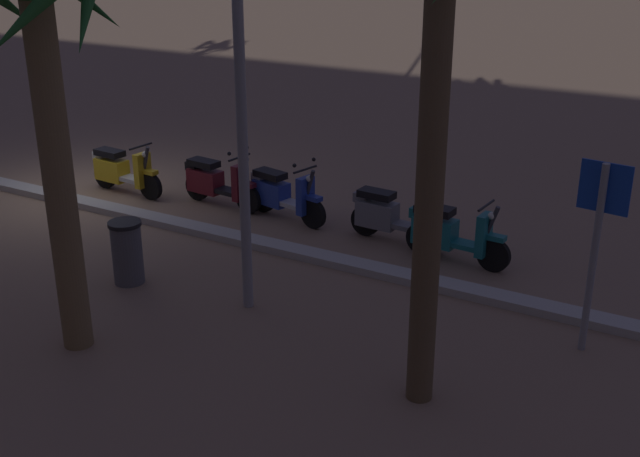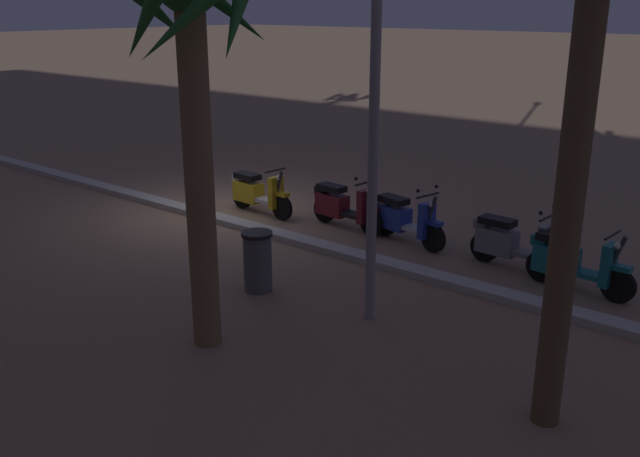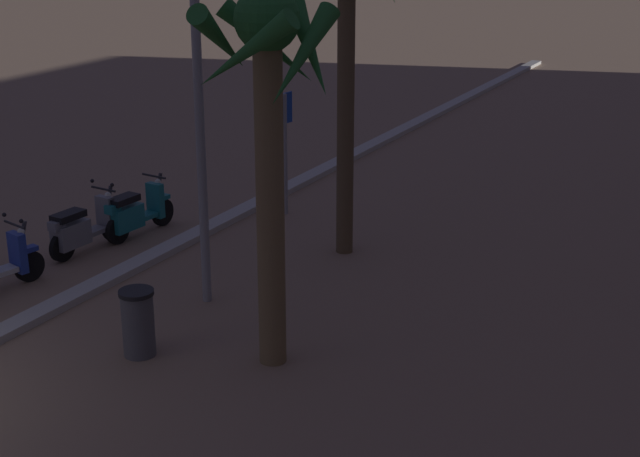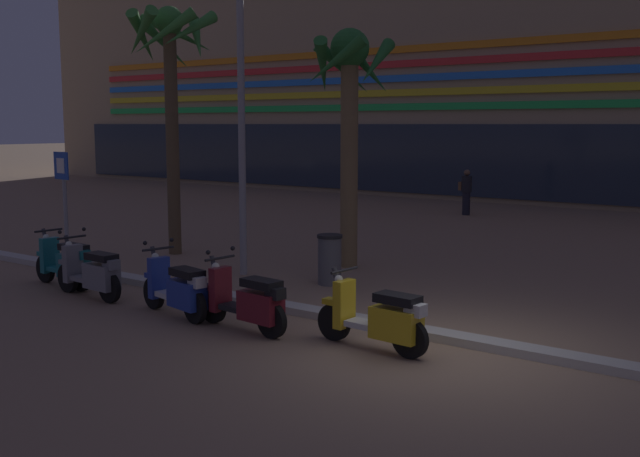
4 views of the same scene
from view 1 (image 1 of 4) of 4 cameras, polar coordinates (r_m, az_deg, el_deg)
name	(u,v)px [view 1 (image 1 of 4)]	position (r m, az deg, el deg)	size (l,w,h in m)	color
ground_plane	(77,194)	(16.14, -17.06, 2.39)	(200.00, 200.00, 0.00)	#93755B
curb_strip	(60,197)	(15.85, -18.20, 2.14)	(60.00, 0.36, 0.12)	#BCB7AD
scooter_teal_last_in_row	(450,233)	(12.42, 9.30, -0.34)	(1.73, 0.56, 1.04)	black
scooter_grey_mid_front	(391,216)	(13.05, 5.16, 0.93)	(1.78, 0.56, 1.17)	black
scooter_blue_lead_nearest	(282,194)	(14.05, -2.76, 2.48)	(1.74, 0.68, 1.17)	black
scooter_maroon_mid_centre	(216,182)	(14.82, -7.47, 3.34)	(1.79, 0.56, 1.17)	black
scooter_yellow_tail_end	(121,170)	(15.87, -14.08, 4.07)	(1.79, 0.56, 1.04)	black
crossing_sign	(597,236)	(9.88, 19.29, -0.53)	(0.60, 0.15, 2.40)	#939399
palm_tree_near_sign	(43,54)	(9.37, -19.30, 11.77)	(1.74, 1.84, 4.95)	olive
litter_bin	(127,252)	(11.84, -13.69, -1.63)	(0.48, 0.48, 0.95)	#56565B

